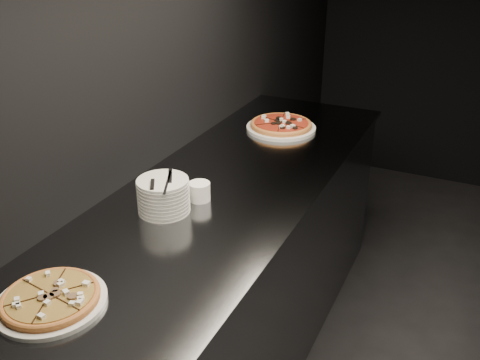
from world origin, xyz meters
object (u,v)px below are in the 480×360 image
at_px(pizza_tomato, 281,125).
at_px(cutlery, 162,181).
at_px(plate_stack, 163,195).
at_px(ramekin, 200,191).
at_px(counter, 226,279).
at_px(pizza_mushroom, 51,299).

relative_size(pizza_tomato, cutlery, 1.97).
distance_m(plate_stack, ramekin, 0.15).
xyz_separation_m(pizza_tomato, ramekin, (0.00, -0.85, 0.02)).
relative_size(counter, cutlery, 12.39).
height_order(pizza_tomato, ramekin, ramekin).
bearing_deg(ramekin, plate_stack, -119.75).
height_order(counter, ramekin, ramekin).
distance_m(plate_stack, cutlery, 0.07).
bearing_deg(counter, plate_stack, -111.38).
xyz_separation_m(plate_stack, cutlery, (0.01, -0.01, 0.07)).
bearing_deg(counter, cutlery, -109.08).
height_order(plate_stack, cutlery, cutlery).
distance_m(counter, pizza_tomato, 0.86).
xyz_separation_m(pizza_mushroom, ramekin, (0.07, 0.72, 0.02)).
height_order(counter, cutlery, cutlery).
distance_m(pizza_mushroom, ramekin, 0.73).
distance_m(counter, cutlery, 0.67).
bearing_deg(pizza_tomato, pizza_mushroom, -92.44).
bearing_deg(plate_stack, pizza_mushroom, -89.27).
bearing_deg(ramekin, pizza_mushroom, -95.38).
height_order(plate_stack, ramekin, plate_stack).
xyz_separation_m(counter, pizza_mushroom, (-0.10, -0.87, 0.48)).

